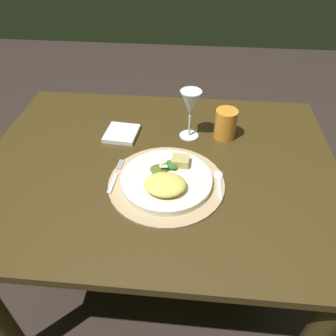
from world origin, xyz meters
The scene contains 12 objects.
ground_plane centered at (0.00, 0.00, 0.00)m, with size 6.00×6.00×0.00m, color #2F241F.
dining_table centered at (0.00, 0.00, 0.58)m, with size 1.17×0.89×0.71m.
placemat centered at (0.04, -0.10, 0.71)m, with size 0.35×0.35×0.01m, color tan.
dinner_plate centered at (0.04, -0.10, 0.73)m, with size 0.28×0.28×0.02m, color silver.
pasta_serving centered at (0.04, -0.14, 0.75)m, with size 0.12×0.10×0.03m, color #E7D35A.
salad_greens centered at (0.03, -0.05, 0.74)m, with size 0.10×0.08×0.03m.
bread_piece centered at (0.07, -0.03, 0.75)m, with size 0.05×0.05×0.02m, color tan.
fork centered at (-0.12, -0.09, 0.72)m, with size 0.02×0.15×0.00m.
spoon centered at (0.20, -0.07, 0.72)m, with size 0.03×0.13×0.01m.
napkin centered at (-0.15, 0.15, 0.72)m, with size 0.11×0.12×0.02m, color white.
wine_glass centered at (0.09, 0.16, 0.84)m, with size 0.07×0.07×0.18m.
amber_tumbler centered at (0.22, 0.17, 0.76)m, with size 0.08×0.08×0.11m, color orange.
Camera 1 is at (0.11, -0.82, 1.40)m, focal length 35.05 mm.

